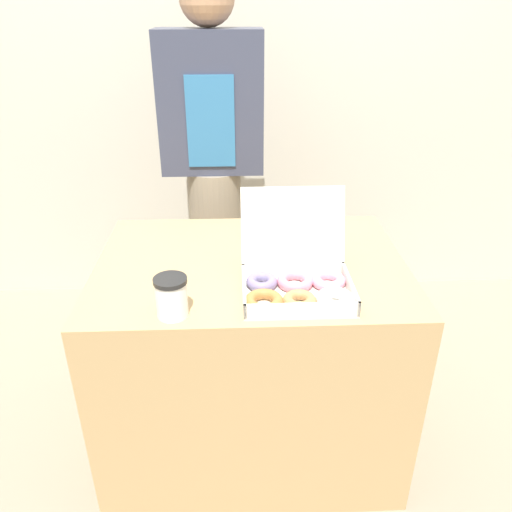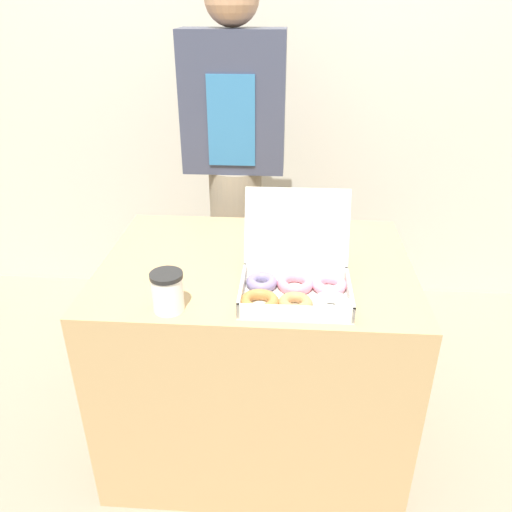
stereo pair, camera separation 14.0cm
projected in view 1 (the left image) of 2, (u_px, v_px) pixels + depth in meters
ground_plane at (252, 431)px, 1.93m from camera, size 14.00×14.00×0.00m
wall_back at (242, 44)px, 2.34m from camera, size 10.00×0.05×2.60m
table at (251, 355)px, 1.76m from camera, size 0.98×0.72×0.74m
donut_box at (297, 282)px, 1.40m from camera, size 0.33×0.32×0.26m
coffee_cup at (172, 297)px, 1.30m from camera, size 0.09×0.09×0.11m
person_customer at (213, 163)px, 2.09m from camera, size 0.41×0.23×1.62m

